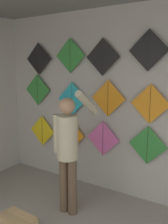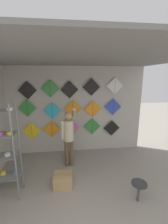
{
  "view_description": "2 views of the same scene",
  "coord_description": "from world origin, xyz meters",
  "px_view_note": "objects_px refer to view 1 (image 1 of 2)",
  "views": [
    {
      "loc": [
        1.74,
        -0.12,
        1.97
      ],
      "look_at": [
        -0.21,
        2.94,
        1.29
      ],
      "focal_mm": 40.0,
      "sensor_mm": 36.0,
      "label": 1
    },
    {
      "loc": [
        -0.13,
        -1.49,
        2.48
      ],
      "look_at": [
        0.39,
        2.94,
        1.42
      ],
      "focal_mm": 24.0,
      "sensor_mm": 36.0,
      "label": 2
    }
  ],
  "objects_px": {
    "kite_5": "(38,90)",
    "kite_11": "(70,56)",
    "kite_1": "(70,134)",
    "kite_8": "(150,104)",
    "kite_10": "(39,59)",
    "shopkeeper": "(68,145)",
    "kite_0": "(42,131)",
    "kite_13": "(149,50)",
    "kite_7": "(108,98)",
    "kite_12": "(103,57)",
    "kite_3": "(147,145)",
    "kite_6": "(72,99)",
    "kite_2": "(103,139)"
  },
  "relations": [
    {
      "from": "kite_5",
      "to": "kite_11",
      "type": "bearing_deg",
      "value": 0.0
    },
    {
      "from": "kite_1",
      "to": "kite_8",
      "type": "relative_size",
      "value": 1.0
    },
    {
      "from": "kite_11",
      "to": "kite_10",
      "type": "bearing_deg",
      "value": 180.0
    },
    {
      "from": "shopkeeper",
      "to": "kite_0",
      "type": "relative_size",
      "value": 3.02
    },
    {
      "from": "kite_8",
      "to": "shopkeeper",
      "type": "bearing_deg",
      "value": -135.37
    },
    {
      "from": "kite_1",
      "to": "kite_13",
      "type": "bearing_deg",
      "value": 0.0
    },
    {
      "from": "kite_7",
      "to": "kite_12",
      "type": "distance_m",
      "value": 0.61
    },
    {
      "from": "kite_10",
      "to": "kite_0",
      "type": "bearing_deg",
      "value": 0.0
    },
    {
      "from": "kite_1",
      "to": "kite_5",
      "type": "height_order",
      "value": "kite_5"
    },
    {
      "from": "kite_13",
      "to": "kite_10",
      "type": "bearing_deg",
      "value": 180.0
    },
    {
      "from": "kite_3",
      "to": "kite_6",
      "type": "relative_size",
      "value": 1.0
    },
    {
      "from": "kite_5",
      "to": "kite_8",
      "type": "height_order",
      "value": "kite_5"
    },
    {
      "from": "kite_7",
      "to": "kite_2",
      "type": "bearing_deg",
      "value": 180.0
    },
    {
      "from": "kite_5",
      "to": "shopkeeper",
      "type": "bearing_deg",
      "value": -32.56
    },
    {
      "from": "kite_3",
      "to": "shopkeeper",
      "type": "bearing_deg",
      "value": -135.04
    },
    {
      "from": "kite_2",
      "to": "kite_13",
      "type": "xyz_separation_m",
      "value": [
        0.66,
        0.0,
        1.31
      ]
    },
    {
      "from": "kite_3",
      "to": "kite_6",
      "type": "xyz_separation_m",
      "value": [
        -1.29,
        0.0,
        0.56
      ]
    },
    {
      "from": "kite_7",
      "to": "kite_8",
      "type": "height_order",
      "value": "kite_7"
    },
    {
      "from": "kite_10",
      "to": "kite_1",
      "type": "bearing_deg",
      "value": 0.0
    },
    {
      "from": "kite_0",
      "to": "kite_5",
      "type": "xyz_separation_m",
      "value": [
        -0.08,
        0.0,
        0.74
      ]
    },
    {
      "from": "kite_2",
      "to": "kite_5",
      "type": "xyz_separation_m",
      "value": [
        -1.33,
        0.0,
        0.69
      ]
    },
    {
      "from": "kite_8",
      "to": "kite_12",
      "type": "relative_size",
      "value": 1.0
    },
    {
      "from": "kite_0",
      "to": "kite_10",
      "type": "distance_m",
      "value": 1.29
    },
    {
      "from": "kite_1",
      "to": "kite_11",
      "type": "bearing_deg",
      "value": 0.0
    },
    {
      "from": "kite_3",
      "to": "kite_12",
      "type": "relative_size",
      "value": 1.0
    },
    {
      "from": "kite_0",
      "to": "kite_10",
      "type": "bearing_deg",
      "value": 180.0
    },
    {
      "from": "kite_3",
      "to": "kite_1",
      "type": "bearing_deg",
      "value": 180.0
    },
    {
      "from": "kite_2",
      "to": "kite_7",
      "type": "relative_size",
      "value": 1.0
    },
    {
      "from": "kite_6",
      "to": "kite_8",
      "type": "relative_size",
      "value": 1.0
    },
    {
      "from": "shopkeeper",
      "to": "kite_1",
      "type": "distance_m",
      "value": 0.96
    },
    {
      "from": "kite_6",
      "to": "kite_7",
      "type": "relative_size",
      "value": 1.0
    },
    {
      "from": "kite_8",
      "to": "kite_10",
      "type": "xyz_separation_m",
      "value": [
        -2.0,
        0.0,
        0.63
      ]
    },
    {
      "from": "kite_0",
      "to": "kite_11",
      "type": "distance_m",
      "value": 1.47
    },
    {
      "from": "kite_2",
      "to": "kite_6",
      "type": "relative_size",
      "value": 1.0
    },
    {
      "from": "kite_5",
      "to": "kite_2",
      "type": "bearing_deg",
      "value": 0.0
    },
    {
      "from": "kite_7",
      "to": "kite_8",
      "type": "bearing_deg",
      "value": 0.0
    },
    {
      "from": "kite_11",
      "to": "kite_5",
      "type": "bearing_deg",
      "value": 180.0
    },
    {
      "from": "kite_13",
      "to": "kite_6",
      "type": "bearing_deg",
      "value": 180.0
    },
    {
      "from": "kite_6",
      "to": "kite_3",
      "type": "bearing_deg",
      "value": 0.0
    },
    {
      "from": "kite_5",
      "to": "kite_12",
      "type": "distance_m",
      "value": 1.42
    },
    {
      "from": "kite_1",
      "to": "kite_2",
      "type": "relative_size",
      "value": 1.0
    },
    {
      "from": "kite_5",
      "to": "kite_10",
      "type": "bearing_deg",
      "value": 0.0
    },
    {
      "from": "kite_1",
      "to": "kite_12",
      "type": "relative_size",
      "value": 1.0
    },
    {
      "from": "kite_8",
      "to": "kite_1",
      "type": "bearing_deg",
      "value": 180.0
    },
    {
      "from": "kite_12",
      "to": "kite_13",
      "type": "bearing_deg",
      "value": 0.0
    },
    {
      "from": "kite_7",
      "to": "kite_12",
      "type": "height_order",
      "value": "kite_12"
    },
    {
      "from": "kite_11",
      "to": "kite_13",
      "type": "height_order",
      "value": "kite_13"
    },
    {
      "from": "kite_8",
      "to": "kite_13",
      "type": "bearing_deg",
      "value": 180.0
    },
    {
      "from": "kite_0",
      "to": "kite_12",
      "type": "distance_m",
      "value": 1.78
    },
    {
      "from": "kite_10",
      "to": "kite_11",
      "type": "distance_m",
      "value": 0.67
    }
  ]
}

